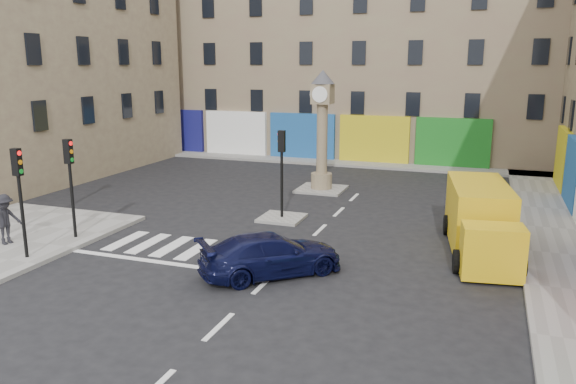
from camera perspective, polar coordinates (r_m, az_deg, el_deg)
The scene contains 14 objects.
ground at distance 16.38m, azimuth -3.84°, elevation -10.58°, with size 120.00×120.00×0.00m, color black.
sidewalk_right at distance 24.75m, azimuth 25.11°, elevation -3.44°, with size 2.60×30.00×0.15m, color gray.
sidewalk_far at distance 37.88m, azimuth 4.01°, elevation 3.09°, with size 32.00×2.40×0.15m, color gray.
island_near at distance 24.08m, azimuth -0.63°, elevation -2.65°, with size 1.80×1.80×0.12m, color gray.
island_far at distance 29.61m, azimuth 3.41°, elevation 0.29°, with size 2.40×2.40×0.12m, color gray.
building_far at distance 42.99m, azimuth 6.37°, elevation 15.48°, with size 32.00×10.00×17.00m, color #7E7254.
building_left at distance 35.95m, azimuth -25.24°, elevation 13.29°, with size 8.00×20.00×15.00m, color #8E805D.
traffic_light_left_near at distance 20.40m, azimuth -25.63°, elevation 0.61°, with size 0.28×0.22×3.70m.
traffic_light_left_far at distance 22.11m, azimuth -21.27°, elevation 1.87°, with size 0.28×0.22×3.70m.
traffic_light_island at distance 23.53m, azimuth -0.64°, elevation 3.30°, with size 0.28×0.22×3.70m.
clock_pillar at distance 29.04m, azimuth 3.50°, elevation 7.02°, with size 1.20×1.20×6.10m.
navy_sedan at distance 17.77m, azimuth -1.73°, elevation -6.35°, with size 1.85×4.56×1.32m, color black.
yellow_van at distance 20.95m, azimuth 18.96°, elevation -2.67°, with size 2.88×6.56×2.31m.
pedestrian_dark at distance 22.59m, azimuth -26.81°, elevation -2.48°, with size 1.18×0.68×1.83m, color black.
Camera 1 is at (6.07, -13.75, 6.52)m, focal length 35.00 mm.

